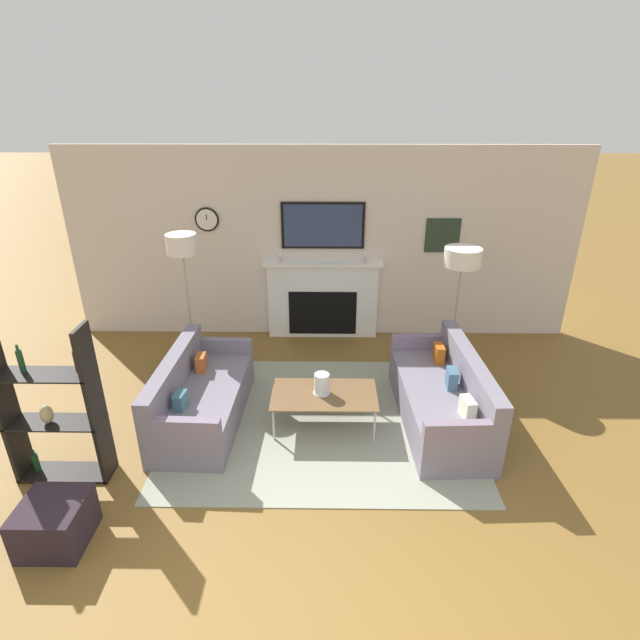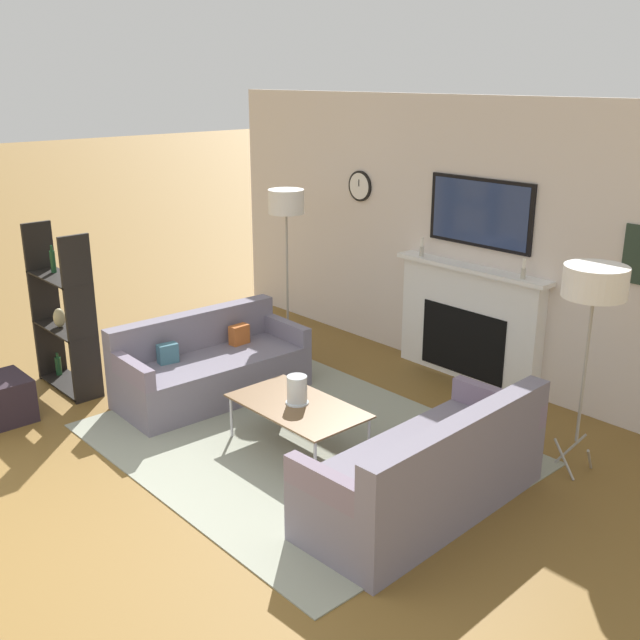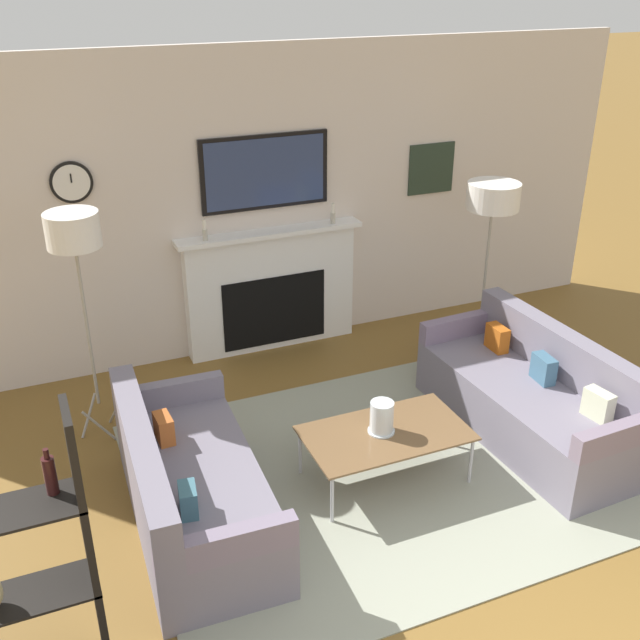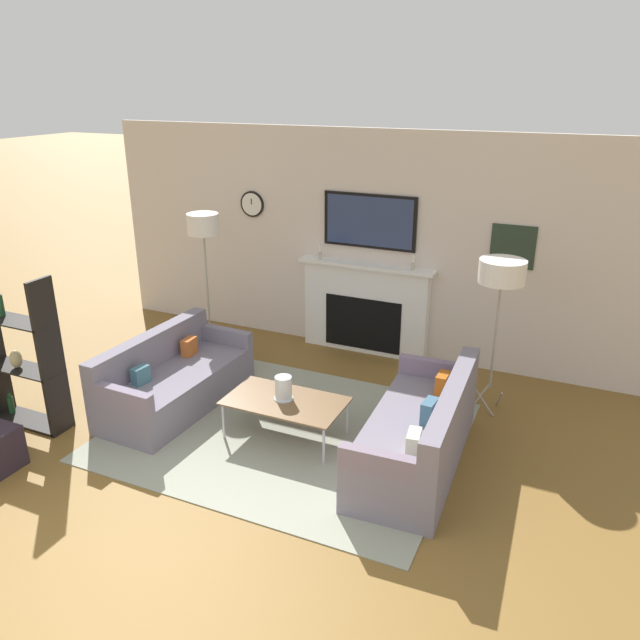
% 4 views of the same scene
% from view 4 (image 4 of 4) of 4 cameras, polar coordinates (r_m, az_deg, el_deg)
% --- Properties ---
extents(ground_plane, '(60.00, 60.00, 0.00)m').
position_cam_4_polar(ground_plane, '(4.54, -20.03, -25.36)').
color(ground_plane, brown).
extents(fireplace_wall, '(7.16, 0.28, 2.70)m').
position_cam_4_polar(fireplace_wall, '(7.61, 4.54, 5.91)').
color(fireplace_wall, beige).
rests_on(fireplace_wall, ground_plane).
extents(area_rug, '(3.25, 2.61, 0.01)m').
position_cam_4_polar(area_rug, '(6.18, -3.08, -10.10)').
color(area_rug, gray).
rests_on(area_rug, ground_plane).
extents(couch_left, '(0.84, 1.77, 0.76)m').
position_cam_4_polar(couch_left, '(6.70, -13.25, -5.47)').
color(couch_left, slate).
rests_on(couch_left, ground_plane).
extents(couch_right, '(0.85, 1.90, 0.80)m').
position_cam_4_polar(couch_right, '(5.63, 9.08, -10.36)').
color(couch_right, slate).
rests_on(couch_right, ground_plane).
extents(coffee_table, '(1.12, 0.64, 0.39)m').
position_cam_4_polar(coffee_table, '(5.93, -3.19, -7.52)').
color(coffee_table, brown).
rests_on(coffee_table, ground_plane).
extents(hurricane_candle, '(0.19, 0.19, 0.23)m').
position_cam_4_polar(hurricane_candle, '(5.89, -3.36, -6.33)').
color(hurricane_candle, silver).
rests_on(hurricane_candle, coffee_table).
extents(floor_lamp_left, '(0.37, 0.37, 1.77)m').
position_cam_4_polar(floor_lamp_left, '(7.43, -10.64, 8.37)').
color(floor_lamp_left, '#9E998E').
rests_on(floor_lamp_left, ground_plane).
extents(floor_lamp_right, '(0.45, 0.45, 1.61)m').
position_cam_4_polar(floor_lamp_right, '(6.23, 16.31, 4.11)').
color(floor_lamp_right, '#9E998E').
rests_on(floor_lamp_right, ground_plane).
extents(shelf_unit, '(0.85, 0.28, 1.55)m').
position_cam_4_polar(shelf_unit, '(6.64, -25.71, -3.00)').
color(shelf_unit, black).
rests_on(shelf_unit, ground_plane).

